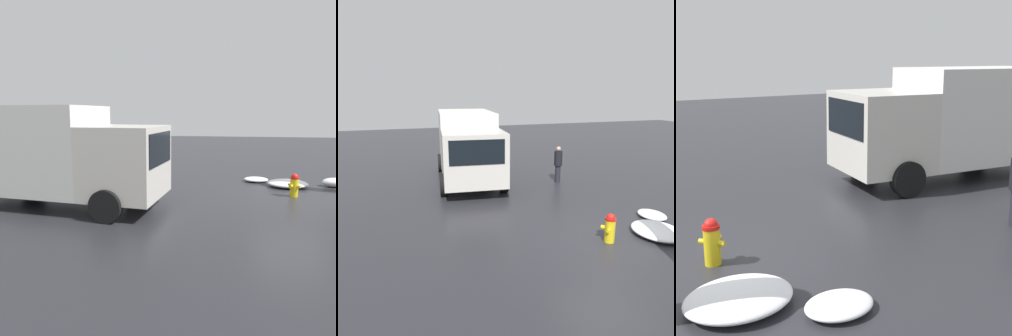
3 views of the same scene
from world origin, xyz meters
The scene contains 7 objects.
ground_plane centered at (0.00, 0.00, 0.00)m, with size 60.00×60.00×0.00m, color #28282D.
fire_hydrant centered at (0.00, 0.00, 0.42)m, with size 0.41×0.41×0.81m.
delivery_truck centered at (7.51, 2.26, 1.66)m, with size 6.51×3.20×3.08m.
pedestrian centered at (5.82, -1.45, 0.89)m, with size 0.35×0.35×1.63m.
snow_pile_by_hydrant centered at (-0.09, -1.54, 0.14)m, with size 1.54×1.31×0.28m.
snow_pile_curbside centered at (1.04, -2.39, 0.10)m, with size 1.00×0.79×0.20m.
snow_pile_by_tree centered at (-1.93, -1.86, 0.18)m, with size 0.94×0.64×0.36m.
Camera 1 is at (2.56, 11.62, 2.86)m, focal length 35.00 mm.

